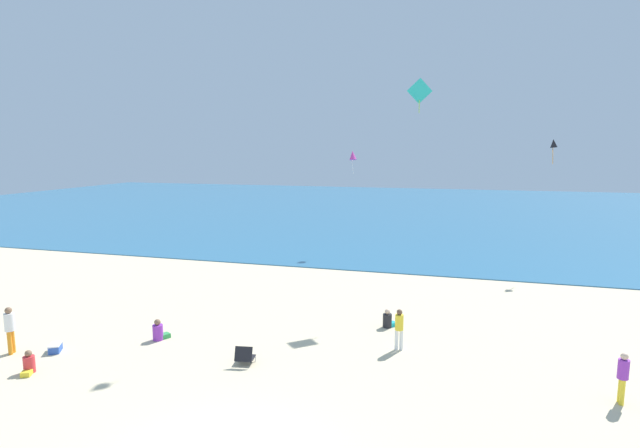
# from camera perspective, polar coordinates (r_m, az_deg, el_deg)

# --- Properties ---
(ground_plane) EXTENTS (120.00, 120.00, 0.00)m
(ground_plane) POSITION_cam_1_polar(r_m,az_deg,el_deg) (20.32, 1.69, -10.81)
(ground_plane) COLOR beige
(ocean_water) EXTENTS (120.00, 60.00, 0.05)m
(ocean_water) POSITION_cam_1_polar(r_m,az_deg,el_deg) (57.25, 11.03, 1.66)
(ocean_water) COLOR teal
(ocean_water) RESTS_ON ground_plane
(beach_chair_far_left) EXTENTS (0.64, 0.67, 0.63)m
(beach_chair_far_left) POSITION_cam_1_polar(r_m,az_deg,el_deg) (16.46, -8.56, -14.58)
(beach_chair_far_left) COLOR black
(beach_chair_far_left) RESTS_ON ground_plane
(cooler_box) EXTENTS (0.56, 0.64, 0.28)m
(cooler_box) POSITION_cam_1_polar(r_m,az_deg,el_deg) (19.42, -27.86, -12.32)
(cooler_box) COLOR #2D56B7
(cooler_box) RESTS_ON ground_plane
(person_0) EXTENTS (0.51, 0.63, 0.70)m
(person_0) POSITION_cam_1_polar(r_m,az_deg,el_deg) (18.08, -30.18, -13.65)
(person_0) COLOR red
(person_0) RESTS_ON ground_plane
(person_1) EXTENTS (0.31, 0.31, 1.42)m
(person_1) POSITION_cam_1_polar(r_m,az_deg,el_deg) (17.40, 8.98, -11.43)
(person_1) COLOR white
(person_1) RESTS_ON ground_plane
(person_2) EXTENTS (0.41, 0.41, 1.59)m
(person_2) POSITION_cam_1_polar(r_m,az_deg,el_deg) (19.73, -31.78, -9.91)
(person_2) COLOR orange
(person_2) RESTS_ON ground_plane
(person_3) EXTENTS (0.60, 0.63, 0.72)m
(person_3) POSITION_cam_1_polar(r_m,az_deg,el_deg) (19.61, 7.73, -10.79)
(person_3) COLOR black
(person_3) RESTS_ON ground_plane
(person_5) EXTENTS (0.57, 0.69, 0.77)m
(person_5) POSITION_cam_1_polar(r_m,az_deg,el_deg) (19.12, -17.83, -11.60)
(person_5) COLOR purple
(person_5) RESTS_ON ground_plane
(person_6) EXTENTS (0.29, 0.29, 1.42)m
(person_6) POSITION_cam_1_polar(r_m,az_deg,el_deg) (16.01, 31.16, -14.42)
(person_6) COLOR yellow
(person_6) RESTS_ON ground_plane
(kite_black) EXTENTS (0.54, 0.51, 1.36)m
(kite_black) POSITION_cam_1_polar(r_m,az_deg,el_deg) (30.37, 25.01, 8.29)
(kite_black) COLOR black
(kite_magenta) EXTENTS (0.73, 0.75, 1.55)m
(kite_magenta) POSITION_cam_1_polar(r_m,az_deg,el_deg) (33.00, 3.74, 7.79)
(kite_magenta) COLOR #DB3DA8
(kite_teal) EXTENTS (1.09, 0.24, 1.49)m
(kite_teal) POSITION_cam_1_polar(r_m,az_deg,el_deg) (23.05, 11.25, 14.58)
(kite_teal) COLOR #1EADAD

